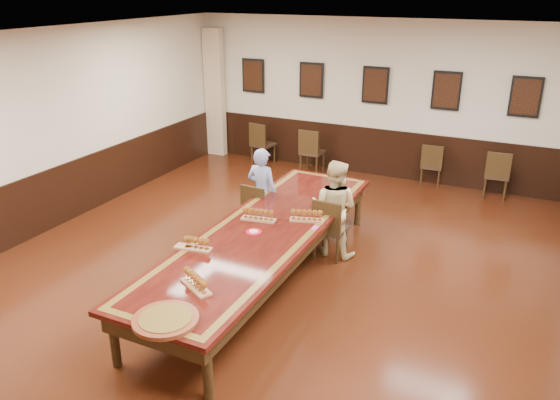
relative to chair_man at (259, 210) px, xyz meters
The scene contains 23 objects.
floor 1.48m from the chair_man, 59.61° to the right, with size 8.00×10.00×0.02m, color black.
ceiling 3.09m from the chair_man, 59.61° to the right, with size 8.00×10.00×0.02m, color white.
wall_back 4.03m from the chair_man, 79.39° to the left, with size 8.00×0.02×3.20m, color beige.
wall_left 3.70m from the chair_man, 159.82° to the right, with size 0.02×10.00×3.20m, color beige.
chair_man is the anchor object (origin of this frame).
chair_woman 1.29m from the chair_man, ahead, with size 0.44×0.48×0.94m, color #312115, non-canonical shape.
spare_chair_a 3.83m from the chair_man, 116.46° to the left, with size 0.44×0.48×0.95m, color #312115, non-canonical shape.
spare_chair_b 3.35m from the chair_man, 97.95° to the left, with size 0.45×0.49×0.97m, color #312115, non-canonical shape.
spare_chair_c 4.14m from the chair_man, 60.82° to the left, with size 0.41×0.45×0.88m, color #312115, non-canonical shape.
spare_chair_d 4.76m from the chair_man, 46.94° to the left, with size 0.44×0.48×0.93m, color #312115, non-canonical shape.
person_man 0.29m from the chair_man, 85.64° to the left, with size 0.53×0.35×1.45m, color #4357A9.
person_woman 1.32m from the chair_man, ahead, with size 0.73×0.57×1.47m, color beige.
pink_phone 1.61m from the chair_man, 33.74° to the right, with size 0.07×0.14×0.01m, color #D8489B.
curtain 4.82m from the chair_man, 130.11° to the left, with size 0.45×0.18×2.90m, color tan.
wainscoting 1.41m from the chair_man, 59.61° to the right, with size 8.00×10.00×1.00m.
conference_table 1.41m from the chair_man, 59.61° to the right, with size 1.40×5.00×0.76m.
posters 4.06m from the chair_man, 79.19° to the left, with size 6.14×0.04×0.74m.
flight_a 1.16m from the chair_man, 62.62° to the right, with size 0.50×0.22×0.18m.
flight_b 1.38m from the chair_man, 32.25° to the right, with size 0.49×0.28×0.18m.
flight_c 2.15m from the chair_man, 84.44° to the right, with size 0.49×0.21×0.18m.
flight_d 2.98m from the chair_man, 75.55° to the right, with size 0.49×0.36×0.18m.
red_plate_grp 1.53m from the chair_man, 64.92° to the right, with size 0.21×0.21×0.03m.
carved_platter 3.63m from the chair_man, 76.81° to the right, with size 0.75×0.75×0.05m.
Camera 1 is at (3.07, -5.87, 3.82)m, focal length 35.00 mm.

